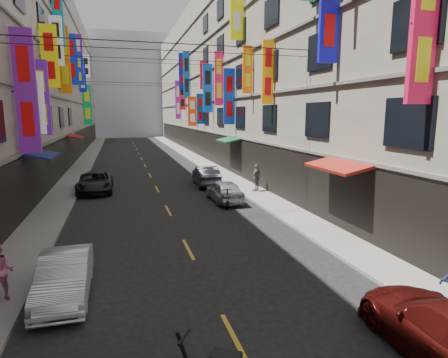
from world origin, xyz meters
TOP-DOWN VIEW (x-y plane):
  - sidewalk_left at (-6.00, 42.00)m, footprint 2.00×90.00m
  - sidewalk_right at (6.00, 42.00)m, footprint 2.00×90.00m
  - building_row_right at (11.99, 42.00)m, footprint 10.14×90.00m
  - haze_block at (0.00, 92.00)m, footprint 18.00×8.00m
  - shop_signage at (-0.23, 35.29)m, footprint 14.00×55.00m
  - street_awnings at (-1.26, 26.00)m, footprint 13.99×35.20m
  - overhead_cables at (0.00, 30.00)m, footprint 14.00×38.04m
  - lane_markings at (0.00, 39.00)m, footprint 0.12×80.20m
  - scooter_far_right at (3.29, 24.09)m, footprint 0.68×1.78m
  - car_left_mid at (-4.00, 15.24)m, footprint 1.34×3.77m
  - car_left_far at (-4.00, 30.10)m, footprint 2.20×4.72m
  - car_right_mid at (3.46, 25.20)m, footprint 1.60×3.84m
  - car_right_far at (3.54, 30.38)m, footprint 1.71×4.31m
  - pedestrian_rfar at (6.14, 27.03)m, footprint 1.18×1.11m

SIDE VIEW (x-z plane):
  - lane_markings at x=0.00m, z-range 0.00..0.01m
  - sidewalk_left at x=-6.00m, z-range 0.00..0.12m
  - sidewalk_right at x=6.00m, z-range 0.00..0.12m
  - scooter_far_right at x=3.29m, z-range -0.13..1.01m
  - car_left_mid at x=-4.00m, z-range 0.00..1.24m
  - car_right_mid at x=3.46m, z-range 0.00..1.30m
  - car_left_far at x=-4.00m, z-range 0.00..1.31m
  - car_right_far at x=3.54m, z-range 0.00..1.39m
  - pedestrian_rfar at x=6.14m, z-range 0.12..1.89m
  - street_awnings at x=-1.26m, z-range 2.80..3.20m
  - overhead_cables at x=0.00m, z-range 8.18..9.42m
  - shop_signage at x=-0.23m, z-range 3.18..15.12m
  - building_row_right at x=11.99m, z-range -0.01..18.99m
  - haze_block at x=0.00m, z-range 0.00..22.00m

